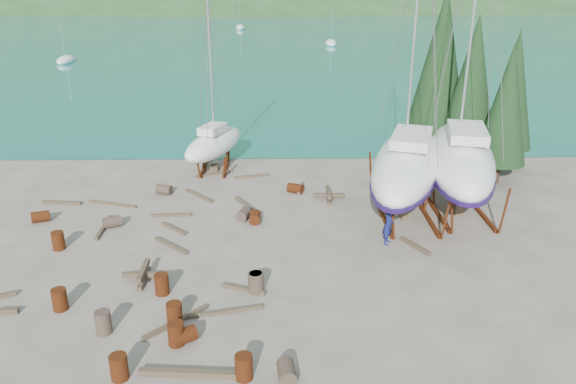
{
  "coord_description": "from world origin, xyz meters",
  "views": [
    {
      "loc": [
        0.49,
        -22.48,
        12.25
      ],
      "look_at": [
        0.95,
        3.0,
        2.22
      ],
      "focal_mm": 35.0,
      "sensor_mm": 36.0,
      "label": 1
    }
  ],
  "objects_px": {
    "large_sailboat_near": "(407,163)",
    "small_sailboat_shore": "(214,143)",
    "large_sailboat_far": "(461,158)",
    "worker": "(388,225)"
  },
  "relations": [
    {
      "from": "large_sailboat_near",
      "to": "large_sailboat_far",
      "type": "distance_m",
      "value": 3.08
    },
    {
      "from": "large_sailboat_far",
      "to": "worker",
      "type": "bearing_deg",
      "value": -124.99
    },
    {
      "from": "large_sailboat_near",
      "to": "small_sailboat_shore",
      "type": "xyz_separation_m",
      "value": [
        -10.96,
        7.63,
        -1.12
      ]
    },
    {
      "from": "large_sailboat_far",
      "to": "small_sailboat_shore",
      "type": "xyz_separation_m",
      "value": [
        -13.98,
        7.02,
        -1.2
      ]
    },
    {
      "from": "large_sailboat_near",
      "to": "large_sailboat_far",
      "type": "height_order",
      "value": "large_sailboat_far"
    },
    {
      "from": "small_sailboat_shore",
      "to": "large_sailboat_near",
      "type": "bearing_deg",
      "value": -12.98
    },
    {
      "from": "large_sailboat_far",
      "to": "small_sailboat_shore",
      "type": "relative_size",
      "value": 1.7
    },
    {
      "from": "large_sailboat_far",
      "to": "worker",
      "type": "xyz_separation_m",
      "value": [
        -4.51,
        -4.12,
        -1.99
      ]
    },
    {
      "from": "large_sailboat_near",
      "to": "small_sailboat_shore",
      "type": "distance_m",
      "value": 13.4
    },
    {
      "from": "large_sailboat_near",
      "to": "large_sailboat_far",
      "type": "bearing_deg",
      "value": 29.84
    }
  ]
}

